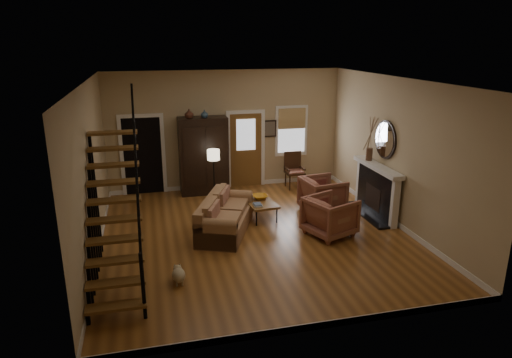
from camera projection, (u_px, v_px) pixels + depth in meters
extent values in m
plane|color=#955A25|center=(256.00, 235.00, 9.92)|extent=(7.00, 7.00, 0.00)
plane|color=white|center=(256.00, 81.00, 8.95)|extent=(7.00, 7.00, 0.00)
cube|color=tan|center=(226.00, 130.00, 12.68)|extent=(6.50, 0.04, 3.30)
cube|color=tan|center=(91.00, 172.00, 8.70)|extent=(0.04, 7.00, 3.30)
cube|color=tan|center=(397.00, 153.00, 10.17)|extent=(0.04, 7.00, 3.30)
cube|color=black|center=(143.00, 155.00, 12.48)|extent=(1.00, 0.36, 2.10)
cube|color=brown|center=(246.00, 150.00, 12.97)|extent=(0.90, 0.06, 2.10)
cube|color=silver|center=(291.00, 131.00, 13.12)|extent=(0.96, 0.06, 1.46)
cube|color=black|center=(378.00, 192.00, 10.92)|extent=(0.24, 1.60, 1.15)
cube|color=white|center=(377.00, 167.00, 10.72)|extent=(0.30, 1.95, 0.10)
cylinder|color=silver|center=(385.00, 140.00, 10.56)|extent=(0.05, 0.90, 0.90)
imported|color=#4C2619|center=(189.00, 114.00, 11.86)|extent=(0.24, 0.24, 0.25)
imported|color=#334C60|center=(204.00, 114.00, 11.96)|extent=(0.20, 0.20, 0.21)
imported|color=orange|center=(260.00, 197.00, 10.93)|extent=(0.37, 0.37, 0.09)
imported|color=brown|center=(330.00, 216.00, 9.81)|extent=(1.22, 1.20, 0.86)
imported|color=brown|center=(323.00, 195.00, 11.15)|extent=(1.07, 1.04, 0.87)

